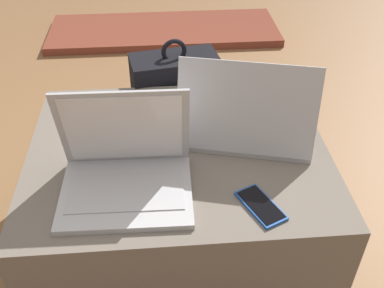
# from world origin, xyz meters

# --- Properties ---
(ground_plane) EXTENTS (14.00, 14.00, 0.00)m
(ground_plane) POSITION_xyz_m (0.00, 0.00, 0.00)
(ground_plane) COLOR olive
(ottoman) EXTENTS (0.86, 0.70, 0.38)m
(ottoman) POSITION_xyz_m (0.00, 0.00, 0.19)
(ottoman) COLOR #3D3832
(ottoman) RESTS_ON ground_plane
(laptop_near) EXTENTS (0.34, 0.26, 0.26)m
(laptop_near) POSITION_xyz_m (-0.14, -0.14, 0.43)
(laptop_near) COLOR #B7B7BC
(laptop_near) RESTS_ON ottoman
(laptop_far) EXTENTS (0.43, 0.34, 0.26)m
(laptop_far) POSITION_xyz_m (0.20, 0.04, 0.43)
(laptop_far) COLOR #B7B7BC
(laptop_far) RESTS_ON ottoman
(cell_phone) EXTENTS (0.12, 0.15, 0.01)m
(cell_phone) POSITION_xyz_m (0.19, -0.25, 0.39)
(cell_phone) COLOR #1E4C9E
(cell_phone) RESTS_ON ottoman
(backpack) EXTENTS (0.33, 0.24, 0.51)m
(backpack) POSITION_xyz_m (0.01, 0.45, 0.22)
(backpack) COLOR black
(backpack) RESTS_ON ground_plane
(fireplace_hearth) EXTENTS (1.40, 0.50, 0.04)m
(fireplace_hearth) POSITION_xyz_m (0.00, 1.63, 0.02)
(fireplace_hearth) COLOR brown
(fireplace_hearth) RESTS_ON ground_plane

